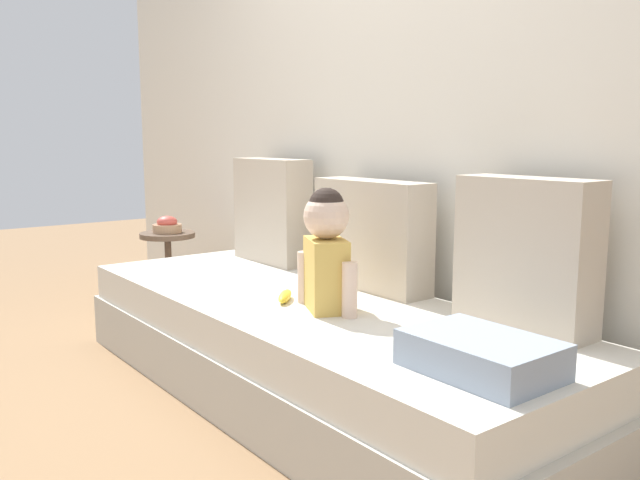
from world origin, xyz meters
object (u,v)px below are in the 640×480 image
Objects in this scene: folded_blanket at (481,354)px; side_table at (168,252)px; throw_pillow_center at (371,235)px; toddler at (326,248)px; fruit_bowl at (167,226)px; banana at (285,296)px; couch at (307,348)px; throw_pillow_right at (525,254)px; throw_pillow_left at (272,211)px.

folded_blanket reaches higher than side_table.
throw_pillow_center is 0.41m from toddler.
fruit_bowl is at bearing -172.61° from throw_pillow_center.
banana is 1.58m from fruit_bowl.
throw_pillow_center is at bearing 85.86° from banana.
throw_pillow_right reaches higher than couch.
folded_blanket is (0.95, -0.45, -0.18)m from throw_pillow_center.
toddler is at bearing -65.74° from throw_pillow_center.
fruit_bowl is (-2.54, 0.24, 0.07)m from folded_blanket.
throw_pillow_left reaches higher than couch.
fruit_bowl reaches higher than banana.
couch is 0.95m from throw_pillow_right.
side_table is (-0.82, -0.21, -0.31)m from throw_pillow_left.
banana is at bearing -30.10° from throw_pillow_left.
throw_pillow_center is at bearing 7.39° from side_table.
folded_blanket is (0.78, -0.07, -0.18)m from toddler.
side_table is (-1.59, -0.21, -0.27)m from throw_pillow_center.
fruit_bowl is (-0.82, -0.21, -0.15)m from throw_pillow_left.
throw_pillow_left reaches higher than throw_pillow_right.
fruit_bowl reaches higher than folded_blanket.
fruit_bowl is at bearing -174.99° from throw_pillow_right.
fruit_bowl is (-1.59, 0.13, 0.32)m from couch.
couch is at bearing -156.02° from throw_pillow_right.
throw_pillow_right is 1.11× the size of toddler.
couch is at bearing 70.17° from banana.
throw_pillow_left is (-0.76, 0.34, 0.47)m from couch.
toddler is 1.14× the size of folded_blanket.
side_table is at bearing -174.99° from throw_pillow_right.
throw_pillow_right is 0.70m from toddler.
throw_pillow_right is at bearing 0.00° from throw_pillow_left.
toddler is at bearing -147.71° from throw_pillow_right.
banana is at bearing -8.00° from side_table.
throw_pillow_center is 1.60m from fruit_bowl.
banana is at bearing -151.86° from throw_pillow_right.
throw_pillow_center is 1.28× the size of toddler.
throw_pillow_center is at bearing 114.26° from toddler.
couch is at bearing 173.41° from folded_blanket.
throw_pillow_left is at bearing 180.00° from throw_pillow_right.
toddler is at bearing -21.93° from throw_pillow_left.
throw_pillow_center is at bearing 90.00° from couch.
folded_blanket reaches higher than banana.
folded_blanket is (0.95, -0.11, 0.25)m from couch.
couch is 6.16× the size of folded_blanket.
side_table is at bearing 175.19° from couch.
throw_pillow_right is 0.53m from folded_blanket.
throw_pillow_left is 1.04× the size of throw_pillow_right.
toddler is at bearing 174.60° from folded_blanket.
side_table is at bearing -90.00° from fruit_bowl.
banana is at bearing -109.83° from couch.
throw_pillow_left is 0.86m from fruit_bowl.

